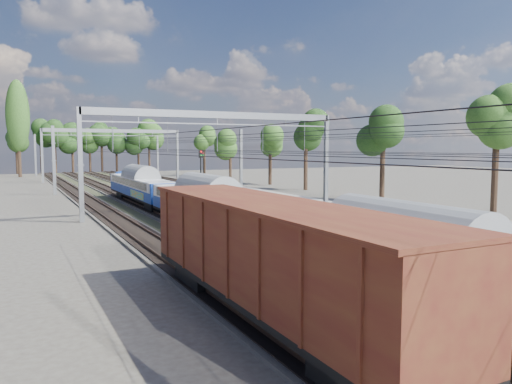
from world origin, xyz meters
name	(u,v)px	position (x,y,z in m)	size (l,w,h in m)	color
track_bed	(169,197)	(0.00, 45.00, 0.10)	(21.00, 130.00, 0.34)	#47423A
platform	(400,218)	(12.00, 20.00, 0.15)	(3.00, 70.00, 0.30)	gray
catenary	(154,143)	(0.33, 52.69, 6.40)	(25.65, 130.00, 9.00)	gray
tree_belt	(127,136)	(5.98, 94.86, 8.11)	(40.26, 101.71, 12.39)	black
poplar	(18,116)	(-14.50, 98.00, 11.89)	(4.40, 4.40, 19.04)	black
emu_train	(209,200)	(-4.50, 20.46, 2.32)	(2.70, 57.18, 3.95)	black
freight_boxcar	(270,254)	(-9.00, 3.26, 2.42)	(3.19, 15.39, 3.97)	black
worker	(132,173)	(5.35, 88.37, 0.86)	(0.63, 0.41, 1.73)	black
signal_near	(201,173)	(-1.16, 31.09, 3.56)	(0.37, 0.34, 5.63)	black
signal_far	(203,165)	(8.94, 57.67, 3.28)	(0.32, 0.29, 5.18)	black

